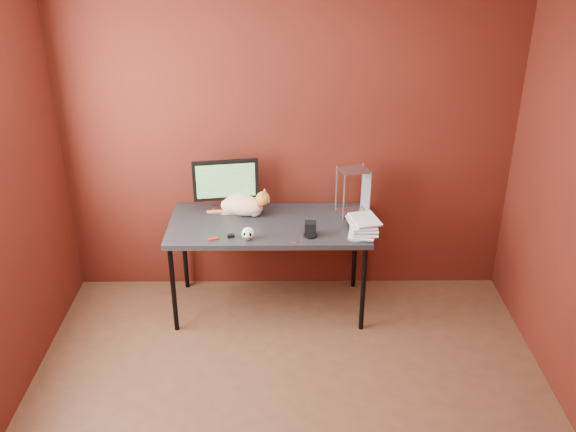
{
  "coord_description": "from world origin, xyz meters",
  "views": [
    {
      "loc": [
        -0.04,
        -2.93,
        2.93
      ],
      "look_at": [
        -0.0,
        1.15,
        0.92
      ],
      "focal_mm": 40.0,
      "sensor_mm": 36.0,
      "label": 1
    }
  ],
  "objects_px": {
    "book_stack": "(354,153)",
    "speaker": "(310,230)",
    "skull_mug": "(248,233)",
    "cat": "(243,205)",
    "monitor": "(226,184)",
    "desk": "(269,229)"
  },
  "relations": [
    {
      "from": "skull_mug",
      "to": "speaker",
      "type": "distance_m",
      "value": 0.45
    },
    {
      "from": "desk",
      "to": "cat",
      "type": "height_order",
      "value": "cat"
    },
    {
      "from": "skull_mug",
      "to": "speaker",
      "type": "height_order",
      "value": "speaker"
    },
    {
      "from": "cat",
      "to": "speaker",
      "type": "distance_m",
      "value": 0.62
    },
    {
      "from": "book_stack",
      "to": "speaker",
      "type": "bearing_deg",
      "value": -169.37
    },
    {
      "from": "desk",
      "to": "book_stack",
      "type": "distance_m",
      "value": 0.92
    },
    {
      "from": "monitor",
      "to": "book_stack",
      "type": "bearing_deg",
      "value": -28.97
    },
    {
      "from": "monitor",
      "to": "desk",
      "type": "bearing_deg",
      "value": -38.79
    },
    {
      "from": "desk",
      "to": "book_stack",
      "type": "xyz_separation_m",
      "value": [
        0.6,
        -0.16,
        0.67
      ]
    },
    {
      "from": "desk",
      "to": "skull_mug",
      "type": "relative_size",
      "value": 15.91
    },
    {
      "from": "speaker",
      "to": "book_stack",
      "type": "relative_size",
      "value": 0.09
    },
    {
      "from": "speaker",
      "to": "book_stack",
      "type": "xyz_separation_m",
      "value": [
        0.3,
        0.06,
        0.57
      ]
    },
    {
      "from": "skull_mug",
      "to": "speaker",
      "type": "bearing_deg",
      "value": 11.0
    },
    {
      "from": "monitor",
      "to": "skull_mug",
      "type": "height_order",
      "value": "monitor"
    },
    {
      "from": "speaker",
      "to": "desk",
      "type": "bearing_deg",
      "value": 149.87
    },
    {
      "from": "cat",
      "to": "speaker",
      "type": "height_order",
      "value": "cat"
    },
    {
      "from": "monitor",
      "to": "skull_mug",
      "type": "relative_size",
      "value": 5.28
    },
    {
      "from": "cat",
      "to": "skull_mug",
      "type": "xyz_separation_m",
      "value": [
        0.06,
        -0.41,
        -0.03
      ]
    },
    {
      "from": "skull_mug",
      "to": "monitor",
      "type": "bearing_deg",
      "value": 118.18
    },
    {
      "from": "cat",
      "to": "skull_mug",
      "type": "bearing_deg",
      "value": -62.55
    },
    {
      "from": "cat",
      "to": "speaker",
      "type": "xyz_separation_m",
      "value": [
        0.5,
        -0.36,
        -0.03
      ]
    },
    {
      "from": "desk",
      "to": "speaker",
      "type": "relative_size",
      "value": 13.18
    }
  ]
}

